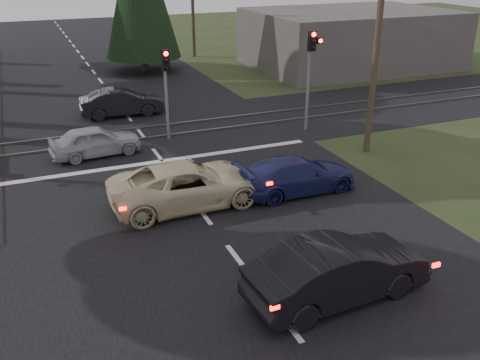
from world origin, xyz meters
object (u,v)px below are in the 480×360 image
traffic_signal_right (311,61)px  blue_sedan (296,175)px  cream_coupe (188,185)px  dark_car_far (122,102)px  utility_pole_near (377,40)px  silver_car (95,141)px  traffic_signal_center (166,79)px  dark_hatchback (338,271)px

traffic_signal_right → blue_sedan: bearing=-122.7°
cream_coupe → blue_sedan: (3.88, -0.46, -0.10)m
cream_coupe → dark_car_far: 11.54m
utility_pole_near → silver_car: utility_pole_near is taller
traffic_signal_right → traffic_signal_center: (-6.55, 1.20, -0.51)m
traffic_signal_center → traffic_signal_right: bearing=-10.4°
utility_pole_near → dark_car_far: utility_pole_near is taller
utility_pole_near → silver_car: bearing=160.1°
dark_car_far → traffic_signal_right: bearing=-125.3°
dark_hatchback → cream_coupe: bearing=11.0°
traffic_signal_right → cream_coupe: bearing=-144.3°
cream_coupe → dark_car_far: size_ratio=1.26×
cream_coupe → blue_sedan: cream_coupe is taller
utility_pole_near → silver_car: (-10.89, 3.94, -4.08)m
traffic_signal_right → dark_hatchback: (-5.95, -12.08, -2.54)m
traffic_signal_center → dark_hatchback: bearing=-87.4°
silver_car → utility_pole_near: bearing=-115.9°
traffic_signal_center → utility_pole_near: size_ratio=0.46×
cream_coupe → blue_sedan: size_ratio=1.20×
utility_pole_near → blue_sedan: utility_pole_near is taller
traffic_signal_right → cream_coupe: traffic_signal_right is taller
blue_sedan → dark_car_far: (-3.88, 12.00, 0.06)m
silver_car → dark_car_far: 5.92m
traffic_signal_center → blue_sedan: 8.01m
silver_car → dark_car_far: (2.19, 5.50, 0.06)m
utility_pole_near → cream_coupe: 9.80m
blue_sedan → traffic_signal_center: bearing=19.5°
utility_pole_near → cream_coupe: (-8.70, -2.10, -3.98)m
utility_pole_near → silver_car: size_ratio=2.40×
traffic_signal_right → dark_hatchback: traffic_signal_right is taller
dark_hatchback → blue_sedan: 6.39m
blue_sedan → utility_pole_near: bearing=-62.9°
traffic_signal_right → silver_car: size_ratio=1.25×
traffic_signal_center → blue_sedan: (2.68, -7.23, -2.16)m
utility_pole_near → dark_car_far: 13.45m
dark_hatchback → dark_car_far: (-1.80, 18.04, -0.08)m
utility_pole_near → blue_sedan: size_ratio=2.03×
traffic_signal_center → utility_pole_near: (7.50, -4.68, 1.92)m
dark_hatchback → traffic_signal_center: bearing=-1.9°
dark_hatchback → silver_car: 13.16m
traffic_signal_center → cream_coupe: (-1.20, -6.78, -2.06)m
silver_car → dark_car_far: size_ratio=0.88×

